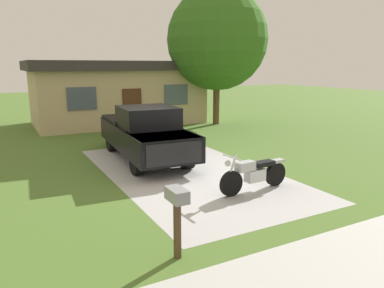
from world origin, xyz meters
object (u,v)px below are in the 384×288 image
Objects in this scene: pickup_truck at (144,132)px; shade_tree at (217,40)px; motorcycle at (254,174)px; neighbor_house at (117,92)px; mailbox at (177,205)px.

shade_tree is (6.39, 5.46, 3.68)m from pickup_truck.
neighbor_house reaches higher than motorcycle.
shade_tree is 6.34m from neighbor_house.
neighbor_house is (0.35, 13.19, 1.32)m from motorcycle.
shade_tree is 0.77× the size of neighbor_house.
pickup_truck reaches higher than mailbox.
neighbor_house is at bearing 88.49° from motorcycle.
motorcycle is at bearing -116.80° from shade_tree.
shade_tree is (8.39, 12.24, 3.65)m from mailbox.
pickup_truck is 7.07m from mailbox.
pickup_truck is 4.55× the size of mailbox.
mailbox reaches higher than motorcycle.
neighbor_house is at bearing 79.12° from pickup_truck.
neighbor_house reaches higher than mailbox.
mailbox is (-2.00, -6.78, 0.03)m from pickup_truck.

